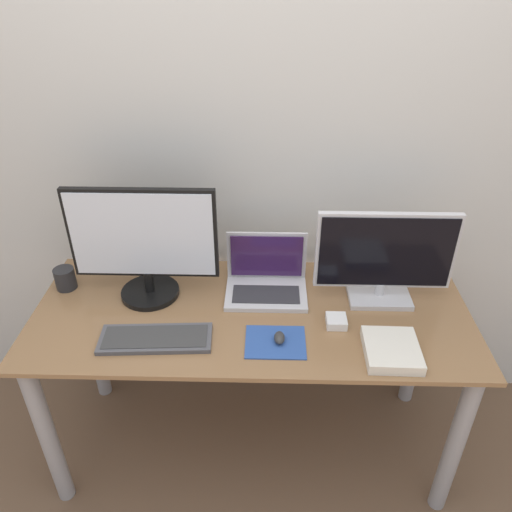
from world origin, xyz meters
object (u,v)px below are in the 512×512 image
(power_brick, at_px, (336,321))
(monitor_right, at_px, (385,258))
(mouse, at_px, (279,338))
(keyboard, at_px, (156,338))
(book, at_px, (392,350))
(laptop, at_px, (266,278))
(mug, at_px, (65,278))
(monitor_left, at_px, (144,244))

(power_brick, bearing_deg, monitor_right, 42.46)
(mouse, xyz_separation_m, power_brick, (0.20, 0.10, -0.00))
(monitor_right, height_order, mouse, monitor_right)
(keyboard, distance_m, book, 0.78)
(keyboard, bearing_deg, laptop, 39.11)
(laptop, distance_m, book, 0.54)
(laptop, relative_size, power_brick, 4.17)
(laptop, distance_m, keyboard, 0.48)
(book, bearing_deg, power_brick, 138.41)
(mug, bearing_deg, book, -16.02)
(monitor_right, distance_m, laptop, 0.45)
(keyboard, bearing_deg, monitor_left, 105.22)
(laptop, xyz_separation_m, power_brick, (0.25, -0.20, -0.04))
(book, bearing_deg, keyboard, 176.61)
(monitor_right, xyz_separation_m, mug, (-1.20, 0.03, -0.14))
(book, bearing_deg, mug, 163.98)
(monitor_right, height_order, book, monitor_right)
(keyboard, relative_size, book, 1.94)
(laptop, bearing_deg, keyboard, -140.89)
(monitor_left, xyz_separation_m, power_brick, (0.69, -0.16, -0.21))
(monitor_left, relative_size, keyboard, 1.39)
(monitor_right, xyz_separation_m, power_brick, (-0.18, -0.16, -0.16))
(monitor_right, height_order, keyboard, monitor_right)
(mouse, xyz_separation_m, mug, (-0.82, 0.29, 0.02))
(keyboard, bearing_deg, mouse, 0.31)
(laptop, distance_m, mouse, 0.31)
(laptop, height_order, mouse, laptop)
(laptop, bearing_deg, mug, -179.49)
(monitor_right, relative_size, laptop, 1.63)
(book, relative_size, mug, 2.33)
(mouse, xyz_separation_m, book, (0.37, -0.05, -0.00))
(keyboard, distance_m, power_brick, 0.63)
(monitor_right, distance_m, mug, 1.21)
(power_brick, bearing_deg, mug, 169.17)
(mug, height_order, power_brick, mug)
(monitor_left, distance_m, power_brick, 0.74)
(mug, bearing_deg, power_brick, -10.83)
(laptop, relative_size, mouse, 5.22)
(laptop, bearing_deg, mouse, -81.09)
(monitor_right, bearing_deg, power_brick, -137.54)
(monitor_right, distance_m, mouse, 0.49)
(monitor_left, distance_m, book, 0.93)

